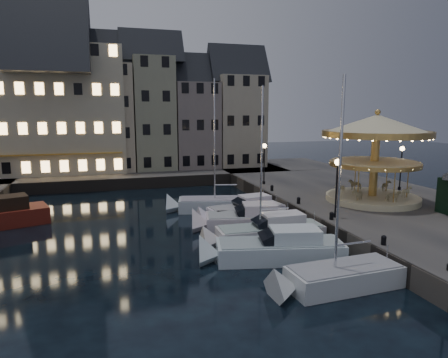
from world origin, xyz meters
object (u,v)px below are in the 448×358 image
object	(u,v)px
bollard_c	(299,200)
bollard_d	(272,188)
streetlamp_b	(337,180)
bollard_a	(384,240)
streetlamp_d	(401,162)
motorboat_e	(242,212)
motorboat_d	(244,221)
motorboat_c	(265,233)
motorboat_a	(334,279)
motorboat_b	(273,250)
streetlamp_c	(264,158)
motorboat_f	(217,205)
carousel	(376,141)
bollard_b	(332,215)

from	to	relation	value
bollard_c	bollard_d	distance (m)	5.50
streetlamp_b	bollard_a	bearing A→B (deg)	-95.71
streetlamp_b	streetlamp_d	world-z (taller)	same
motorboat_e	motorboat_d	bearing A→B (deg)	-105.45
motorboat_c	streetlamp_d	bearing A→B (deg)	23.28
motorboat_e	streetlamp_d	bearing A→B (deg)	4.80
bollard_d	motorboat_a	xyz separation A→B (m)	(-4.22, -17.81, -1.07)
streetlamp_d	motorboat_e	world-z (taller)	streetlamp_d
motorboat_b	streetlamp_c	bearing A→B (deg)	69.77
bollard_a	motorboat_f	xyz separation A→B (m)	(-5.64, 15.04, -1.07)
streetlamp_d	motorboat_c	size ratio (longest dim) A/B	0.38
motorboat_a	motorboat_f	bearing A→B (deg)	94.83
bollard_c	carousel	xyz separation A→B (m)	(6.40, -0.83, 4.70)
bollard_b	carousel	distance (m)	8.97
motorboat_e	bollard_b	bearing A→B (deg)	-53.72
bollard_b	motorboat_a	distance (m)	8.51
streetlamp_c	motorboat_f	size ratio (longest dim) A/B	0.35
bollard_c	carousel	bearing A→B (deg)	-7.39
motorboat_a	motorboat_f	size ratio (longest dim) A/B	0.96
bollard_d	motorboat_e	bearing A→B (deg)	-135.76
streetlamp_b	motorboat_d	distance (m)	7.39
bollard_a	bollard_b	xyz separation A→B (m)	(0.00, 5.50, 0.00)
streetlamp_c	motorboat_d	world-z (taller)	streetlamp_c
motorboat_b	motorboat_d	size ratio (longest dim) A/B	1.13
bollard_a	bollard_b	distance (m)	5.50
streetlamp_d	motorboat_a	world-z (taller)	motorboat_a
motorboat_c	motorboat_d	world-z (taller)	motorboat_c
bollard_a	motorboat_c	size ratio (longest dim) A/B	0.05
motorboat_b	motorboat_f	distance (m)	12.36
motorboat_a	motorboat_d	distance (m)	10.99
bollard_b	bollard_c	distance (m)	5.00
bollard_c	motorboat_b	world-z (taller)	motorboat_b
streetlamp_c	carousel	world-z (taller)	carousel
bollard_c	carousel	size ratio (longest dim) A/B	0.07
bollard_c	motorboat_a	world-z (taller)	motorboat_a
motorboat_d	motorboat_f	world-z (taller)	motorboat_f
bollard_b	streetlamp_c	bearing A→B (deg)	87.55
bollard_d	bollard_c	bearing A→B (deg)	-90.00
streetlamp_c	motorboat_c	distance (m)	15.13
motorboat_a	motorboat_b	world-z (taller)	motorboat_a
motorboat_c	carousel	bearing A→B (deg)	19.01
motorboat_a	motorboat_f	xyz separation A→B (m)	(-1.42, 16.85, -0.01)
streetlamp_c	bollard_b	world-z (taller)	streetlamp_c
streetlamp_b	motorboat_d	size ratio (longest dim) A/B	0.55
motorboat_d	streetlamp_c	bearing A→B (deg)	60.84
streetlamp_d	motorboat_b	world-z (taller)	streetlamp_d
streetlamp_c	streetlamp_d	xyz separation A→B (m)	(11.30, -6.50, 0.00)
motorboat_c	motorboat_d	size ratio (longest dim) A/B	1.45
streetlamp_c	motorboat_b	xyz separation A→B (m)	(-6.20, -16.83, -3.37)
motorboat_a	motorboat_b	size ratio (longest dim) A/B	1.33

